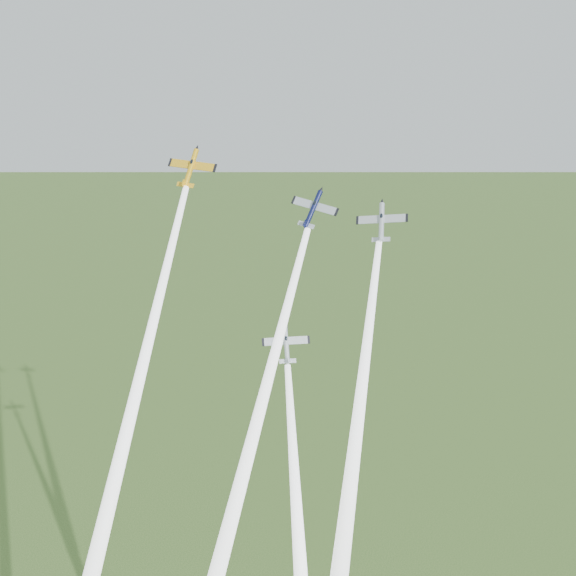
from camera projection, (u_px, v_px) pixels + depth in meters
The scene contains 8 objects.
plane_yellow at pixel (191, 168), 110.94m from camera, with size 8.08×8.01×1.27m, color #EEAC14, non-canonical shape.
smoke_trail_yellow at pixel (125, 438), 100.20m from camera, with size 2.80×2.80×76.54m, color white, non-canonical shape.
plane_navy at pixel (313, 209), 105.28m from camera, with size 7.44×7.38×1.16m, color #0D133C, non-canonical shape.
smoke_trail_navy at pixel (245, 466), 96.54m from camera, with size 2.80×2.80×68.95m, color white, non-canonical shape.
plane_silver_right at pixel (382, 222), 108.74m from camera, with size 7.90×7.83×1.24m, color silver, non-canonical shape.
smoke_trail_silver_right at pixel (356, 437), 100.00m from camera, with size 2.80×2.80×58.05m, color white, non-canonical shape.
plane_silver_low at pixel (286, 344), 108.82m from camera, with size 7.30×7.24×1.14m, color silver, non-canonical shape.
smoke_trail_silver_low at pixel (299, 553), 100.29m from camera, with size 2.80×2.80×53.08m, color white, non-canonical shape.
Camera 1 is at (22.22, -105.47, 121.27)m, focal length 45.00 mm.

